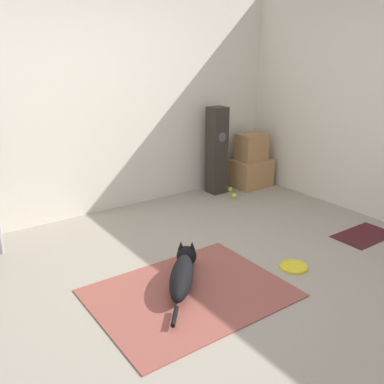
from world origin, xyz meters
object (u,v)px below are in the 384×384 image
Objects in this scene: tennis_ball_near_speaker at (222,189)px; tennis_ball_loose_on_carpet at (230,189)px; dog at (183,273)px; tennis_ball_by_boxes at (234,196)px; cardboard_box_upper at (252,147)px; floor_speaker at (217,151)px; frisbee at (293,267)px; cardboard_box_lower at (251,173)px.

tennis_ball_near_speaker is 1.00× the size of tennis_ball_loose_on_carpet.
tennis_ball_near_speaker and tennis_ball_loose_on_carpet have the same top height.
dog is 2.21m from tennis_ball_by_boxes.
floor_speaker is at bearing 173.70° from cardboard_box_upper.
frisbee is 2.41m from cardboard_box_upper.
dog is at bearing -144.31° from cardboard_box_lower.
tennis_ball_by_boxes is 1.00× the size of tennis_ball_near_speaker.
cardboard_box_lower is at bearing 25.84° from tennis_ball_by_boxes.
frisbee is 0.63× the size of cardboard_box_upper.
floor_speaker is 17.27× the size of tennis_ball_near_speaker.
frisbee is at bearing -123.11° from cardboard_box_upper.
tennis_ball_loose_on_carpet is (1.85, 1.59, -0.08)m from dog.
cardboard_box_lower reaches higher than tennis_ball_by_boxes.
cardboard_box_lower is at bearing 35.69° from dog.
cardboard_box_upper is at bearing 27.30° from tennis_ball_by_boxes.
floor_speaker reaches higher than frisbee.
cardboard_box_upper is (2.25, 1.63, 0.45)m from dog.
frisbee is at bearing -111.82° from tennis_ball_near_speaker.
dog is 2.45m from tennis_ball_loose_on_carpet.
tennis_ball_by_boxes is at bearing -117.94° from tennis_ball_loose_on_carpet.
tennis_ball_by_boxes is at bearing 65.81° from frisbee.
tennis_ball_near_speaker is (-0.48, 0.04, -0.16)m from cardboard_box_lower.
cardboard_box_upper is 0.34× the size of floor_speaker.
tennis_ball_by_boxes is 1.00× the size of tennis_ball_loose_on_carpet.
tennis_ball_near_speaker is (0.03, 0.29, 0.00)m from tennis_ball_by_boxes.
cardboard_box_lower is 7.88× the size of tennis_ball_by_boxes.
tennis_ball_by_boxes and tennis_ball_loose_on_carpet have the same top height.
dog is 12.39× the size of tennis_ball_loose_on_carpet.
dog is 1.03m from frisbee.
tennis_ball_by_boxes is (-0.52, -0.27, -0.53)m from cardboard_box_upper.
tennis_ball_by_boxes is at bearing -82.91° from floor_speaker.
floor_speaker reaches higher than tennis_ball_near_speaker.
floor_speaker reaches higher than tennis_ball_loose_on_carpet.
tennis_ball_near_speaker is (0.07, -0.04, -0.54)m from floor_speaker.
tennis_ball_loose_on_carpet is at bearing -174.38° from cardboard_box_upper.
tennis_ball_near_speaker is at bearing -28.82° from floor_speaker.
floor_speaker is at bearing 70.40° from frisbee.
cardboard_box_lower is 0.46× the size of floor_speaker.
cardboard_box_lower reaches higher than dog.
floor_speaker is at bearing 97.09° from tennis_ball_by_boxes.
cardboard_box_lower is at bearing -4.62° from tennis_ball_near_speaker.
cardboard_box_upper reaches higher than cardboard_box_lower.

